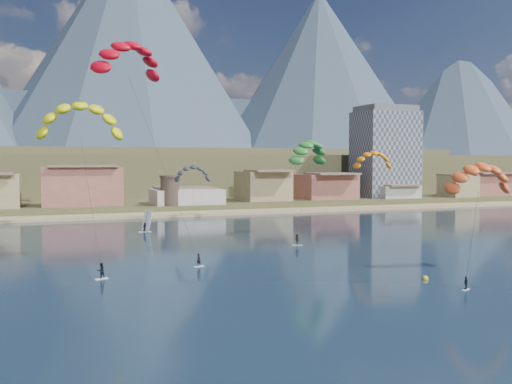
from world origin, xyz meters
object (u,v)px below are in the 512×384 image
watchtower (170,190)px  kitesurfer_green (308,149)px  windsurfer (146,225)px  kitesurfer_red (128,54)px  kitesurfer_orange (479,173)px  kitesurfer_yellow (80,115)px  apartment_tower (385,152)px  buoy (425,279)px

watchtower → kitesurfer_green: size_ratio=0.40×
windsurfer → kitesurfer_red: bearing=-104.1°
kitesurfer_orange → watchtower: bearing=101.7°
kitesurfer_yellow → kitesurfer_green: bearing=16.9°
apartment_tower → windsurfer: apartment_tower is taller
kitesurfer_yellow → windsurfer: 38.63m
kitesurfer_yellow → windsurfer: bearing=64.2°
apartment_tower → kitesurfer_red: (-101.65, -86.07, 12.52)m
apartment_tower → windsurfer: (-94.11, -56.15, -16.38)m
buoy → windsurfer: bearing=111.6°
kitesurfer_red → windsurfer: 42.27m
watchtower → kitesurfer_orange: 100.95m
kitesurfer_green → apartment_tower: bearing=48.1°
kitesurfer_red → buoy: bearing=-43.7°
kitesurfer_green → watchtower: bearing=103.9°
kitesurfer_red → kitesurfer_yellow: size_ratio=1.30×
apartment_tower → kitesurfer_red: bearing=-139.7°
kitesurfer_red → kitesurfer_yellow: bearing=179.9°
kitesurfer_orange → buoy: 17.01m
kitesurfer_orange → kitesurfer_green: kitesurfer_green is taller
watchtower → windsurfer: (-14.11, -42.15, -4.93)m
kitesurfer_yellow → buoy: size_ratio=36.36×
kitesurfer_red → kitesurfer_green: bearing=20.0°
apartment_tower → windsurfer: bearing=-149.2°
watchtower → kitesurfer_red: 78.97m
watchtower → windsurfer: watchtower is taller
watchtower → kitesurfer_red: kitesurfer_red is taller
kitesurfer_green → windsurfer: (-28.66, 16.77, -15.34)m
kitesurfer_red → buoy: 52.73m
apartment_tower → buoy: (-70.42, -115.94, -17.70)m
watchtower → kitesurfer_red: size_ratio=0.25×
apartment_tower → kitesurfer_yellow: (-108.58, -86.05, 3.34)m
apartment_tower → buoy: size_ratio=44.34×
watchtower → kitesurfer_green: kitesurfer_green is taller
watchtower → apartment_tower: bearing=9.9°
kitesurfer_red → kitesurfer_green: size_ratio=1.60×
kitesurfer_red → kitesurfer_green: kitesurfer_red is taller
watchtower → buoy: 102.57m
kitesurfer_yellow → kitesurfer_red: bearing=-0.1°
watchtower → kitesurfer_orange: size_ratio=0.48×
windsurfer → watchtower: bearing=71.5°
kitesurfer_yellow → apartment_tower: bearing=38.4°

